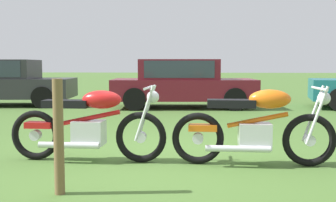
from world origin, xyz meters
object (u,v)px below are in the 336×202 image
Objects in this scene: car_burgundy at (181,81)px; fence_post_wooden at (59,137)px; motorcycle_red at (89,125)px; motorcycle_orange at (255,127)px.

car_burgundy reaches higher than fence_post_wooden.
car_burgundy is (0.86, 6.79, 0.32)m from motorcycle_red.
motorcycle_red is at bearing 179.54° from motorcycle_orange.
motorcycle_red is 1.84× the size of fence_post_wooden.
motorcycle_orange is 1.81× the size of fence_post_wooden.
car_burgundy is at bearing 101.10° from motorcycle_orange.
car_burgundy reaches higher than motorcycle_orange.
car_burgundy is 8.18m from fence_post_wooden.
car_burgundy reaches higher than motorcycle_red.
car_burgundy is at bearing 83.91° from motorcycle_red.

